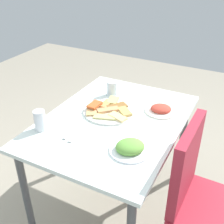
{
  "coord_description": "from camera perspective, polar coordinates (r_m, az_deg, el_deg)",
  "views": [
    {
      "loc": [
        1.3,
        0.66,
        1.64
      ],
      "look_at": [
        -0.03,
        -0.03,
        0.76
      ],
      "focal_mm": 45.16,
      "sensor_mm": 36.0,
      "label": 1
    }
  ],
  "objects": [
    {
      "name": "ground_plane",
      "position": [
        2.2,
        0.28,
        -17.93
      ],
      "size": [
        6.0,
        6.0,
        0.0
      ],
      "primitive_type": "plane",
      "color": "gray"
    },
    {
      "name": "dining_table",
      "position": [
        1.77,
        0.33,
        -3.86
      ],
      "size": [
        1.08,
        0.8,
        0.73
      ],
      "color": "white",
      "rests_on": "ground_plane"
    },
    {
      "name": "dining_chair",
      "position": [
        1.63,
        17.73,
        -15.64
      ],
      "size": [
        0.43,
        0.44,
        0.9
      ],
      "color": "#A72536",
      "rests_on": "ground_plane"
    },
    {
      "name": "pide_platter",
      "position": [
        1.79,
        -0.49,
        0.36
      ],
      "size": [
        0.34,
        0.33,
        0.04
      ],
      "color": "white",
      "rests_on": "dining_table"
    },
    {
      "name": "salad_plate_greens",
      "position": [
        1.82,
        9.87,
        0.51
      ],
      "size": [
        0.2,
        0.2,
        0.04
      ],
      "color": "white",
      "rests_on": "dining_table"
    },
    {
      "name": "salad_plate_rice",
      "position": [
        1.46,
        3.68,
        -7.21
      ],
      "size": [
        0.21,
        0.21,
        0.06
      ],
      "color": "white",
      "rests_on": "dining_table"
    },
    {
      "name": "soda_can",
      "position": [
        1.65,
        -14.38,
        -1.65
      ],
      "size": [
        0.09,
        0.09,
        0.12
      ],
      "primitive_type": "cylinder",
      "rotation": [
        0.0,
        0.0,
        2.27
      ],
      "color": "silver",
      "rests_on": "dining_table"
    },
    {
      "name": "drinking_glass",
      "position": [
        1.98,
        0.04,
        4.78
      ],
      "size": [
        0.08,
        0.08,
        0.1
      ],
      "primitive_type": "cylinder",
      "color": "silver",
      "rests_on": "dining_table"
    },
    {
      "name": "paper_napkin",
      "position": [
        1.62,
        -7.56,
        -4.02
      ],
      "size": [
        0.16,
        0.16,
        0.0
      ],
      "primitive_type": "cube",
      "rotation": [
        0.0,
        0.0,
        0.39
      ],
      "color": "white",
      "rests_on": "dining_table"
    },
    {
      "name": "fork",
      "position": [
        1.63,
        -8.1,
        -3.73
      ],
      "size": [
        0.18,
        0.03,
        0.0
      ],
      "primitive_type": "cube",
      "rotation": [
        0.0,
        0.0,
        0.07
      ],
      "color": "silver",
      "rests_on": "paper_napkin"
    },
    {
      "name": "spoon",
      "position": [
        1.61,
        -7.04,
        -4.07
      ],
      "size": [
        0.2,
        0.05,
        0.0
      ],
      "primitive_type": "cube",
      "rotation": [
        0.0,
        0.0,
        0.14
      ],
      "color": "silver",
      "rests_on": "paper_napkin"
    }
  ]
}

